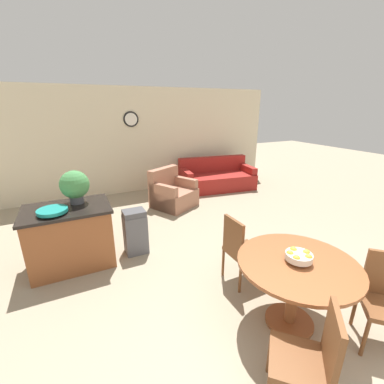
# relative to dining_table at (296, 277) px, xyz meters

# --- Properties ---
(wall_back) EXTENTS (8.00, 0.09, 2.70)m
(wall_back) POSITION_rel_dining_table_xyz_m (-0.28, 5.25, 0.76)
(wall_back) COLOR beige
(wall_back) RESTS_ON ground_plane
(dining_table) EXTENTS (1.19, 1.19, 0.77)m
(dining_table) POSITION_rel_dining_table_xyz_m (0.00, 0.00, 0.00)
(dining_table) COLOR brown
(dining_table) RESTS_ON ground_plane
(dining_chair_near_left) EXTENTS (0.59, 0.59, 0.93)m
(dining_chair_near_left) POSITION_rel_dining_table_xyz_m (-0.52, -0.65, -0.08)
(dining_chair_near_left) COLOR brown
(dining_chair_near_left) RESTS_ON ground_plane
(dining_chair_far_side) EXTENTS (0.43, 0.43, 0.93)m
(dining_chair_far_side) POSITION_rel_dining_table_xyz_m (-0.09, 0.83, -0.08)
(dining_chair_far_side) COLOR brown
(dining_chair_far_side) RESTS_ON ground_plane
(fruit_bowl) EXTENTS (0.26, 0.26, 0.12)m
(fruit_bowl) POSITION_rel_dining_table_xyz_m (-0.00, 0.00, 0.24)
(fruit_bowl) COLOR silver
(fruit_bowl) RESTS_ON dining_table
(kitchen_island) EXTENTS (1.15, 0.80, 0.90)m
(kitchen_island) POSITION_rel_dining_table_xyz_m (-2.04, 2.22, -0.14)
(kitchen_island) COLOR brown
(kitchen_island) RESTS_ON ground_plane
(teal_bowl) EXTENTS (0.38, 0.38, 0.07)m
(teal_bowl) POSITION_rel_dining_table_xyz_m (-2.20, 2.06, 0.35)
(teal_bowl) COLOR teal
(teal_bowl) RESTS_ON kitchen_island
(potted_plant) EXTENTS (0.40, 0.40, 0.48)m
(potted_plant) POSITION_rel_dining_table_xyz_m (-1.89, 2.35, 0.57)
(potted_plant) COLOR #4C4C51
(potted_plant) RESTS_ON kitchen_island
(trash_bin) EXTENTS (0.34, 0.28, 0.72)m
(trash_bin) POSITION_rel_dining_table_xyz_m (-1.13, 2.14, -0.24)
(trash_bin) COLOR #56565B
(trash_bin) RESTS_ON ground_plane
(couch) EXTENTS (2.12, 1.24, 0.84)m
(couch) POSITION_rel_dining_table_xyz_m (1.76, 4.48, -0.30)
(couch) COLOR maroon
(couch) RESTS_ON ground_plane
(armchair) EXTENTS (1.14, 1.12, 0.88)m
(armchair) POSITION_rel_dining_table_xyz_m (0.14, 3.75, -0.30)
(armchair) COLOR #A87056
(armchair) RESTS_ON ground_plane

